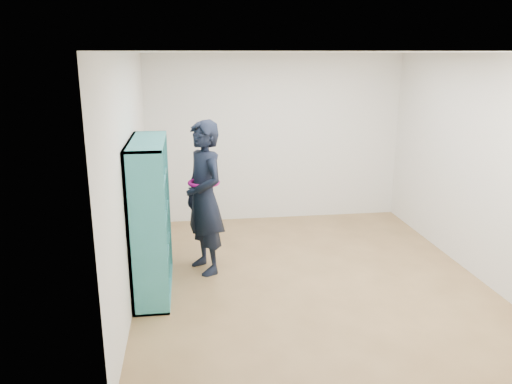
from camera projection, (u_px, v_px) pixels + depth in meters
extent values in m
plane|color=brown|center=(307.00, 275.00, 6.03)|extent=(4.50, 4.50, 0.00)
plane|color=white|center=(314.00, 52.00, 5.33)|extent=(4.50, 4.50, 0.00)
cube|color=silver|center=(131.00, 176.00, 5.41)|extent=(0.02, 4.50, 2.60)
cube|color=silver|center=(473.00, 165.00, 5.95)|extent=(0.02, 4.50, 2.60)
cube|color=silver|center=(275.00, 139.00, 7.83)|extent=(4.00, 0.02, 2.60)
cube|color=silver|center=(387.00, 241.00, 3.53)|extent=(4.00, 0.02, 2.60)
cube|color=teal|center=(147.00, 237.00, 4.87)|extent=(0.37, 0.03, 1.71)
cube|color=teal|center=(154.00, 201.00, 6.07)|extent=(0.37, 0.03, 1.71)
cube|color=teal|center=(155.00, 287.00, 5.69)|extent=(0.37, 1.28, 0.03)
cube|color=teal|center=(146.00, 141.00, 5.24)|extent=(0.37, 1.28, 0.03)
cube|color=teal|center=(135.00, 218.00, 5.44)|extent=(0.03, 1.28, 1.71)
cube|color=teal|center=(150.00, 223.00, 5.27)|extent=(0.35, 0.03, 1.66)
cube|color=teal|center=(152.00, 211.00, 5.66)|extent=(0.35, 0.03, 1.66)
cube|color=teal|center=(153.00, 252.00, 5.58)|extent=(0.35, 1.23, 0.03)
cube|color=teal|center=(151.00, 217.00, 5.47)|extent=(0.35, 1.23, 0.03)
cube|color=teal|center=(149.00, 181.00, 5.36)|extent=(0.35, 1.23, 0.03)
cube|color=beige|center=(155.00, 298.00, 5.28)|extent=(0.24, 0.15, 0.09)
cube|color=black|center=(153.00, 259.00, 5.10)|extent=(0.19, 0.17, 0.22)
cube|color=maroon|center=(150.00, 216.00, 4.98)|extent=(0.19, 0.17, 0.30)
cube|color=silver|center=(148.00, 186.00, 4.95)|extent=(0.24, 0.15, 0.06)
cube|color=navy|center=(157.00, 276.00, 5.59)|extent=(0.19, 0.17, 0.28)
cube|color=brown|center=(155.00, 241.00, 5.48)|extent=(0.19, 0.17, 0.29)
cube|color=#BFB28C|center=(153.00, 213.00, 5.45)|extent=(0.24, 0.15, 0.06)
cube|color=#26594C|center=(151.00, 169.00, 5.26)|extent=(0.19, 0.17, 0.26)
cube|color=beige|center=(159.00, 262.00, 5.99)|extent=(0.19, 0.17, 0.25)
cube|color=black|center=(157.00, 236.00, 5.95)|extent=(0.24, 0.15, 0.06)
cube|color=maroon|center=(155.00, 197.00, 5.77)|extent=(0.19, 0.17, 0.23)
cube|color=silver|center=(153.00, 160.00, 5.65)|extent=(0.19, 0.17, 0.28)
imported|color=black|center=(204.00, 198.00, 5.94)|extent=(0.68, 0.80, 1.85)
torus|color=#9C0C6B|center=(204.00, 183.00, 5.89)|extent=(0.51, 0.51, 0.04)
cube|color=silver|center=(190.00, 188.00, 5.90)|extent=(0.05, 0.09, 0.13)
cube|color=black|center=(190.00, 188.00, 5.90)|extent=(0.04, 0.09, 0.13)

